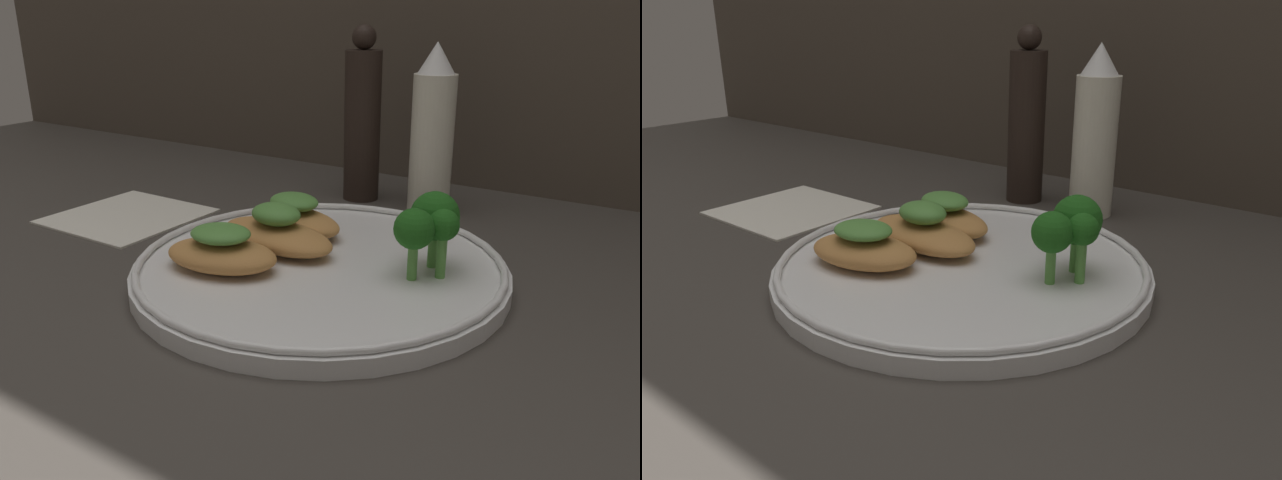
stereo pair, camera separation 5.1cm
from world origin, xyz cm
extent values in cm
cube|color=#3D3833|center=(0.00, 0.00, -0.50)|extent=(180.00, 180.00, 1.00)
cylinder|color=white|center=(0.00, 0.00, 0.70)|extent=(30.81, 30.81, 1.40)
torus|color=white|center=(0.00, 0.00, 1.70)|extent=(30.21, 30.21, 0.60)
ellipsoid|color=#BC7F42|center=(-5.94, -5.34, 2.57)|extent=(10.35, 7.49, 2.34)
ellipsoid|color=#518E3D|center=(-5.94, -5.34, 4.42)|extent=(5.70, 4.93, 1.35)
ellipsoid|color=#BC7F42|center=(-4.98, 0.74, 2.52)|extent=(12.48, 7.31, 2.25)
ellipsoid|color=#518E3D|center=(-4.98, 0.74, 4.56)|extent=(5.11, 4.32, 1.82)
ellipsoid|color=#BC7F42|center=(-5.99, 4.91, 2.53)|extent=(10.91, 6.92, 2.27)
ellipsoid|color=#518E3D|center=(-5.99, 4.91, 4.42)|extent=(5.49, 4.68, 1.50)
cylinder|color=#569942|center=(9.52, 2.55, 3.14)|extent=(0.78, 0.78, 3.47)
sphere|color=#1E5B19|center=(9.52, 2.55, 5.73)|extent=(2.45, 2.45, 2.45)
cylinder|color=#569942|center=(8.11, 4.20, 2.88)|extent=(0.76, 0.76, 2.96)
sphere|color=#1E5B19|center=(8.11, 4.20, 5.74)|extent=(3.95, 3.95, 3.95)
cylinder|color=#569942|center=(7.81, 1.02, 2.92)|extent=(0.77, 0.77, 3.04)
sphere|color=#1E5B19|center=(7.81, 1.02, 5.55)|extent=(3.17, 3.17, 3.17)
cylinder|color=silver|center=(-0.30, 22.32, 7.39)|extent=(4.60, 4.60, 14.78)
cone|color=white|center=(-0.30, 22.32, 16.40)|extent=(3.91, 3.91, 3.25)
cylinder|color=black|center=(-8.57, 22.32, 8.44)|extent=(4.14, 4.14, 16.89)
sphere|color=black|center=(-8.57, 22.32, 18.23)|extent=(2.69, 2.69, 2.69)
cube|color=silver|center=(-26.28, 2.48, 0.20)|extent=(14.04, 14.04, 0.40)
camera|label=1|loc=(25.74, -40.16, 21.21)|focal=35.00mm
camera|label=2|loc=(29.87, -37.20, 21.21)|focal=35.00mm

